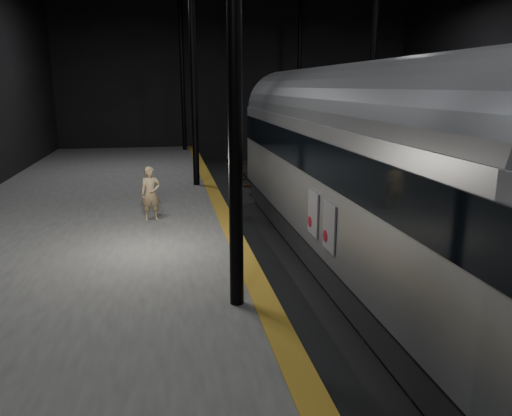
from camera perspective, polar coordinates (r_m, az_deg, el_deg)
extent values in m
plane|color=black|center=(14.64, 10.54, -6.65)|extent=(44.00, 44.00, 0.00)
cube|color=#4A4A48|center=(13.80, -20.13, -6.36)|extent=(9.00, 43.80, 1.00)
cube|color=olive|center=(13.53, -2.28, -3.64)|extent=(0.50, 43.80, 0.01)
cube|color=#3F3328|center=(14.35, 7.86, -6.25)|extent=(0.08, 43.00, 0.14)
cube|color=#3F3328|center=(14.84, 13.19, -5.80)|extent=(0.08, 43.00, 0.14)
cube|color=black|center=(14.62, 10.55, -6.43)|extent=(2.40, 42.00, 0.12)
cylinder|color=black|center=(8.92, -2.50, 19.85)|extent=(0.26, 0.26, 10.00)
cylinder|color=black|center=(20.85, -7.19, 16.29)|extent=(0.26, 0.26, 10.00)
cylinder|color=black|center=(22.60, 13.22, 15.84)|extent=(0.26, 0.26, 10.00)
cylinder|color=black|center=(32.82, -8.44, 15.30)|extent=(0.26, 0.26, 10.00)
cylinder|color=black|center=(33.97, 4.96, 15.34)|extent=(0.26, 0.26, 10.00)
cube|color=#919399|center=(12.50, 13.64, 2.23)|extent=(3.00, 20.67, 3.10)
cube|color=black|center=(13.02, 13.16, -6.17)|extent=(2.74, 20.25, 0.88)
cube|color=black|center=(12.38, 13.83, 5.51)|extent=(3.06, 20.36, 0.93)
cylinder|color=slate|center=(12.29, 14.05, 9.33)|extent=(2.94, 20.46, 2.94)
cube|color=black|center=(19.68, 4.83, -0.21)|extent=(1.86, 2.27, 0.36)
cube|color=silver|center=(11.16, 8.38, -2.17)|extent=(0.04, 0.78, 1.09)
cube|color=silver|center=(12.30, 6.56, -0.61)|extent=(0.04, 0.78, 1.09)
cylinder|color=maroon|center=(11.40, 7.95, -3.17)|extent=(0.03, 0.27, 0.27)
cylinder|color=maroon|center=(12.53, 6.19, -1.55)|extent=(0.03, 0.27, 0.27)
imported|color=tan|center=(15.65, -11.94, 1.62)|extent=(0.66, 0.49, 1.67)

